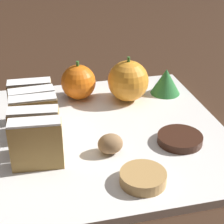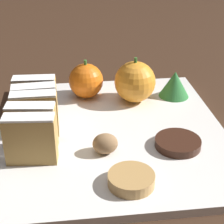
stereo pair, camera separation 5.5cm
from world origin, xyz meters
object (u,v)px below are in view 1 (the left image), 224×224
(walnut, at_px, (110,144))
(chocolate_cookie, at_px, (180,139))
(orange_near, at_px, (128,81))
(orange_far, at_px, (78,82))

(walnut, distance_m, chocolate_cookie, 0.10)
(walnut, height_order, chocolate_cookie, walnut)
(walnut, bearing_deg, orange_near, 66.12)
(orange_near, relative_size, walnut, 2.26)
(orange_near, relative_size, orange_far, 1.15)
(orange_near, bearing_deg, walnut, -113.88)
(orange_near, height_order, orange_far, orange_near)
(orange_near, distance_m, orange_far, 0.09)
(walnut, relative_size, chocolate_cookie, 0.54)
(orange_far, bearing_deg, orange_near, -17.83)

